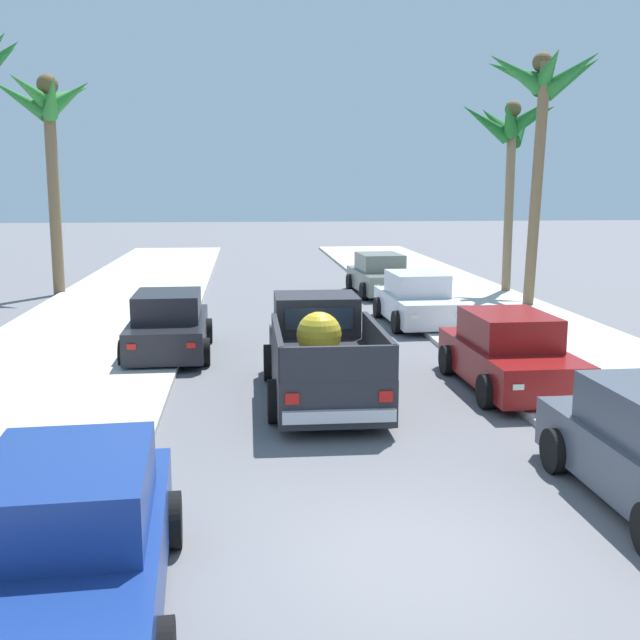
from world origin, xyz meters
The scene contains 14 objects.
ground_plane centered at (0.00, 0.00, 0.00)m, with size 160.00×160.00×0.00m, color slate.
sidewalk_left centered at (-5.88, 12.00, 0.06)m, with size 5.38×60.00×0.12m, color beige.
sidewalk_right centered at (5.88, 12.00, 0.06)m, with size 5.38×60.00×0.12m, color beige.
curb_left centered at (-4.59, 12.00, 0.05)m, with size 0.16×60.00×0.10m, color silver.
curb_right centered at (4.59, 12.00, 0.05)m, with size 0.16×60.00×0.10m, color silver.
pickup_truck centered at (-0.22, 6.59, 0.80)m, with size 2.24×5.22×1.82m.
car_left_near centered at (-3.54, 10.65, 0.71)m, with size 2.09×4.29×1.54m.
car_left_mid centered at (3.37, 14.10, 0.71)m, with size 2.11×4.30×1.54m.
car_right_mid centered at (3.40, 20.49, 0.71)m, with size 2.20×4.33×1.54m.
car_left_far centered at (-3.38, -0.88, 0.71)m, with size 2.21×4.34×1.54m.
car_right_far centered at (3.59, 6.79, 0.71)m, with size 2.08×4.28×1.54m.
palm_tree_left_mid centered at (-8.69, 21.52, 6.42)m, with size 3.72×3.98×8.02m.
palm_tree_left_back centered at (8.20, 20.29, 5.92)m, with size 3.72×3.43×7.17m.
palm_tree_right_back centered at (7.79, 16.51, 6.93)m, with size 4.00×4.15×8.24m.
Camera 1 is at (-1.69, -7.82, 4.05)m, focal length 42.98 mm.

